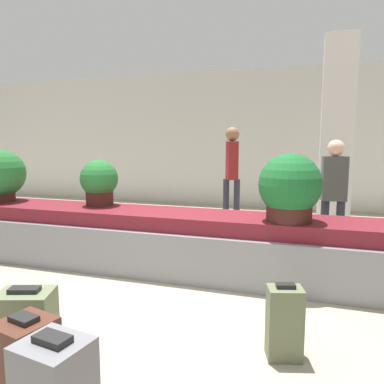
# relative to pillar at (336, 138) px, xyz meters

# --- Properties ---
(ground_plane) EXTENTS (18.00, 18.00, 0.00)m
(ground_plane) POSITION_rel_pillar_xyz_m (-1.68, -3.91, -1.60)
(ground_plane) COLOR #9E937F
(back_wall) EXTENTS (18.00, 0.06, 3.20)m
(back_wall) POSITION_rel_pillar_xyz_m (-1.68, 2.38, 0.00)
(back_wall) COLOR beige
(back_wall) RESTS_ON ground_plane
(carousel) EXTENTS (8.35, 0.89, 0.72)m
(carousel) POSITION_rel_pillar_xyz_m (-1.68, -2.38, -1.26)
(carousel) COLOR gray
(carousel) RESTS_ON ground_plane
(pillar) EXTENTS (0.49, 0.49, 3.20)m
(pillar) POSITION_rel_pillar_xyz_m (0.00, 0.00, 0.00)
(pillar) COLOR silver
(pillar) RESTS_ON ground_plane
(suitcase_0) EXTENTS (0.42, 0.36, 0.60)m
(suitcase_0) POSITION_rel_pillar_xyz_m (-2.14, -4.58, -1.31)
(suitcase_0) COLOR #5B6647
(suitcase_0) RESTS_ON ground_plane
(suitcase_1) EXTENTS (0.29, 0.24, 0.56)m
(suitcase_1) POSITION_rel_pillar_xyz_m (-0.51, -3.88, -1.33)
(suitcase_1) COLOR #5B6647
(suitcase_1) RESTS_ON ground_plane
(suitcase_5) EXTENTS (0.32, 0.33, 0.63)m
(suitcase_5) POSITION_rel_pillar_xyz_m (-1.81, -4.96, -1.30)
(suitcase_5) COLOR #472319
(suitcase_5) RESTS_ON ground_plane
(potted_plant_0) EXTENTS (0.66, 0.66, 0.72)m
(potted_plant_0) POSITION_rel_pillar_xyz_m (-4.48, -2.36, -0.51)
(potted_plant_0) COLOR #381914
(potted_plant_0) RESTS_ON carousel
(potted_plant_1) EXTENTS (0.65, 0.65, 0.72)m
(potted_plant_1) POSITION_rel_pillar_xyz_m (-0.57, -2.50, -0.53)
(potted_plant_1) COLOR #381914
(potted_plant_1) RESTS_ON carousel
(potted_plant_2) EXTENTS (0.49, 0.49, 0.60)m
(potted_plant_2) POSITION_rel_pillar_xyz_m (-3.00, -2.24, -0.57)
(potted_plant_2) COLOR #381914
(potted_plant_2) RESTS_ON carousel
(traveler_0) EXTENTS (0.34, 0.22, 1.58)m
(traveler_0) POSITION_rel_pillar_xyz_m (-0.06, -1.13, -0.67)
(traveler_0) COLOR #282833
(traveler_0) RESTS_ON ground_plane
(traveler_1) EXTENTS (0.31, 0.36, 1.81)m
(traveler_1) POSITION_rel_pillar_xyz_m (-1.74, 0.19, -0.50)
(traveler_1) COLOR #282833
(traveler_1) RESTS_ON ground_plane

